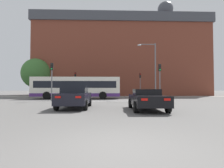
{
  "coord_description": "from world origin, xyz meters",
  "views": [
    {
      "loc": [
        -0.26,
        -3.74,
        1.26
      ],
      "look_at": [
        0.43,
        17.52,
        1.94
      ],
      "focal_mm": 28.0,
      "sensor_mm": 36.0,
      "label": 1
    }
  ],
  "objects": [
    {
      "name": "car_roadster_right",
      "position": [
        2.24,
        6.96,
        0.66
      ],
      "size": [
        2.05,
        4.28,
        1.29
      ],
      "rotation": [
        0.0,
        0.0,
        -0.02
      ],
      "color": "black",
      "rests_on": "ground_plane"
    },
    {
      "name": "pedestrian_waiting",
      "position": [
        -1.22,
        28.44,
        0.94
      ],
      "size": [
        0.42,
        0.45,
        1.61
      ],
      "rotation": [
        0.0,
        0.0,
        5.37
      ],
      "color": "black",
      "rests_on": "ground_plane"
    },
    {
      "name": "far_pavement",
      "position": [
        0.0,
        27.92,
        0.01
      ],
      "size": [
        70.34,
        2.5,
        0.01
      ],
      "primitive_type": "cube",
      "color": "gray",
      "rests_on": "ground_plane"
    },
    {
      "name": "pedestrian_walking_west",
      "position": [
        1.34,
        27.13,
        1.04
      ],
      "size": [
        0.44,
        0.44,
        1.76
      ],
      "rotation": [
        0.0,
        0.0,
        0.81
      ],
      "color": "brown",
      "rests_on": "ground_plane"
    },
    {
      "name": "brick_civic_building",
      "position": [
        3.24,
        38.2,
        8.68
      ],
      "size": [
        37.41,
        15.51,
        22.93
      ],
      "color": "brown",
      "rests_on": "ground_plane"
    },
    {
      "name": "car_saloon_left",
      "position": [
        -2.4,
        8.27,
        0.77
      ],
      "size": [
        1.98,
        4.33,
        1.5
      ],
      "rotation": [
        0.0,
        0.0,
        0.0
      ],
      "color": "black",
      "rests_on": "ground_plane"
    },
    {
      "name": "bus_crossing_lead",
      "position": [
        -4.32,
        20.24,
        1.57
      ],
      "size": [
        11.65,
        2.77,
        2.93
      ],
      "rotation": [
        0.0,
        0.0,
        1.57
      ],
      "color": "silver",
      "rests_on": "ground_plane"
    },
    {
      "name": "street_lamp_junction",
      "position": [
        5.72,
        18.74,
        4.5
      ],
      "size": [
        2.42,
        0.36,
        7.33
      ],
      "color": "slate",
      "rests_on": "ground_plane"
    },
    {
      "name": "traffic_light_near_left",
      "position": [
        -6.26,
        15.59,
        2.82
      ],
      "size": [
        0.26,
        0.31,
        4.19
      ],
      "color": "slate",
      "rests_on": "ground_plane"
    },
    {
      "name": "ground_plane",
      "position": [
        0.0,
        0.0,
        0.0
      ],
      "size": [
        400.0,
        400.0,
        0.0
      ],
      "primitive_type": "plane",
      "color": "#605E5B"
    },
    {
      "name": "stop_line_strip",
      "position": [
        0.0,
        15.41,
        0.0
      ],
      "size": [
        9.3,
        0.3,
        0.01
      ],
      "primitive_type": "cube",
      "color": "silver",
      "rests_on": "ground_plane"
    },
    {
      "name": "pedestrian_walking_east",
      "position": [
        -1.08,
        27.15,
        0.93
      ],
      "size": [
        0.42,
        0.45,
        1.59
      ],
      "rotation": [
        0.0,
        0.0,
        0.92
      ],
      "color": "#333851",
      "rests_on": "ground_plane"
    },
    {
      "name": "traffic_light_far_left",
      "position": [
        -5.73,
        27.11,
        2.87
      ],
      "size": [
        0.26,
        0.31,
        4.28
      ],
      "color": "slate",
      "rests_on": "ground_plane"
    },
    {
      "name": "traffic_light_far_right",
      "position": [
        5.81,
        27.26,
        2.81
      ],
      "size": [
        0.26,
        0.31,
        4.17
      ],
      "color": "slate",
      "rests_on": "ground_plane"
    },
    {
      "name": "traffic_light_near_right",
      "position": [
        5.84,
        15.92,
        2.81
      ],
      "size": [
        0.26,
        0.31,
        4.17
      ],
      "color": "slate",
      "rests_on": "ground_plane"
    },
    {
      "name": "tree_by_building",
      "position": [
        -13.97,
        30.64,
        4.46
      ],
      "size": [
        5.43,
        5.43,
        7.32
      ],
      "color": "#4C3823",
      "rests_on": "ground_plane"
    }
  ]
}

